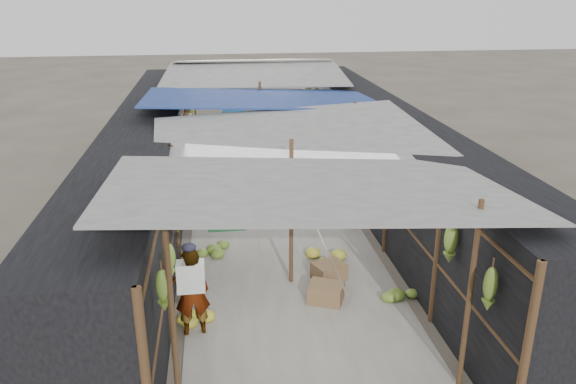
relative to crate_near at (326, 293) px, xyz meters
name	(u,v)px	position (x,y,z in m)	size (l,w,h in m)	color
aisle_slab	(271,209)	(-0.47, 4.24, -0.15)	(3.60, 16.00, 0.02)	#9E998E
stall_left	(149,167)	(-3.17, 4.24, 0.99)	(1.40, 15.00, 2.30)	black
stall_right	(385,158)	(2.23, 4.24, 0.99)	(1.40, 15.00, 2.30)	black
crate_near	(326,293)	(0.00, 0.00, 0.00)	(0.55, 0.44, 0.33)	olive
crate_mid	(329,272)	(0.20, 0.74, -0.01)	(0.53, 0.42, 0.32)	olive
crate_back	(237,194)	(-1.23, 5.04, -0.03)	(0.42, 0.35, 0.27)	olive
black_basin	(288,157)	(0.46, 8.26, -0.08)	(0.54, 0.54, 0.16)	black
vendor_elderly	(192,292)	(-2.13, -0.62, 0.55)	(0.52, 0.34, 1.42)	white
shopper_blue	(270,162)	(-0.37, 5.46, 0.61)	(0.76, 0.59, 1.56)	#1F359E
vendor_seated	(309,196)	(0.37, 3.84, 0.28)	(0.57, 0.33, 0.89)	#524C47
market_canopy	(269,105)	(-0.45, 4.57, 2.24)	(5.62, 15.20, 2.77)	brown
hanging_bananas	(271,144)	(-0.48, 4.06, 1.46)	(3.95, 13.66, 0.83)	olive
floor_bananas	(275,205)	(-0.38, 4.10, -0.02)	(3.98, 10.21, 0.32)	olive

